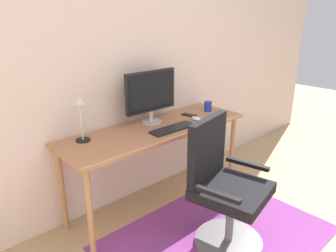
% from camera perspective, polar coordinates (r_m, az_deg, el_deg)
% --- Properties ---
extents(wall_back, '(6.00, 0.10, 2.60)m').
position_cam_1_polar(wall_back, '(2.95, -4.91, 12.00)').
color(wall_back, beige).
rests_on(wall_back, ground).
extents(area_rug, '(1.71, 1.24, 0.01)m').
position_cam_1_polar(area_rug, '(2.70, 8.96, -19.18)').
color(area_rug, '#833885').
rests_on(area_rug, ground).
extents(desk, '(1.73, 0.56, 0.76)m').
position_cam_1_polar(desk, '(2.76, -1.97, -1.70)').
color(desk, '#A9714A').
rests_on(desk, ground).
extents(monitor, '(0.53, 0.18, 0.46)m').
position_cam_1_polar(monitor, '(2.80, -3.10, 5.93)').
color(monitor, '#B2B2B7').
rests_on(monitor, desk).
extents(keyboard, '(0.43, 0.13, 0.02)m').
position_cam_1_polar(keyboard, '(2.68, 0.89, -0.44)').
color(keyboard, black).
rests_on(keyboard, desk).
extents(computer_mouse, '(0.06, 0.10, 0.03)m').
position_cam_1_polar(computer_mouse, '(2.92, 5.05, 1.34)').
color(computer_mouse, white).
rests_on(computer_mouse, desk).
extents(coffee_cup, '(0.08, 0.08, 0.10)m').
position_cam_1_polar(coffee_cup, '(3.21, 7.18, 3.54)').
color(coffee_cup, '#1E32A5').
rests_on(coffee_cup, desk).
extents(cell_phone, '(0.10, 0.15, 0.01)m').
position_cam_1_polar(cell_phone, '(3.06, 3.82, 1.99)').
color(cell_phone, black).
rests_on(cell_phone, desk).
extents(desk_lamp, '(0.11, 0.11, 0.36)m').
position_cam_1_polar(desk_lamp, '(2.45, -15.49, 2.61)').
color(desk_lamp, black).
rests_on(desk_lamp, desk).
extents(office_chair, '(0.63, 0.59, 0.99)m').
position_cam_1_polar(office_chair, '(2.43, 10.05, -11.98)').
color(office_chair, slate).
rests_on(office_chair, ground).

